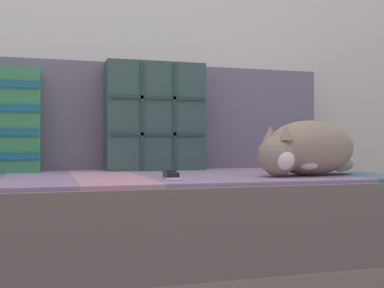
{
  "coord_description": "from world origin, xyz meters",
  "views": [
    {
      "loc": [
        -0.28,
        -1.48,
        0.53
      ],
      "look_at": [
        0.17,
        0.01,
        0.54
      ],
      "focal_mm": 45.0,
      "sensor_mm": 36.0,
      "label": 1
    }
  ],
  "objects_px": {
    "couch": "(136,241)",
    "throw_pillow_quilted": "(155,117)",
    "game_remote_near": "(171,175)",
    "sleeping_cat": "(306,149)"
  },
  "relations": [
    {
      "from": "sleeping_cat",
      "to": "throw_pillow_quilted",
      "type": "bearing_deg",
      "value": 130.06
    },
    {
      "from": "throw_pillow_quilted",
      "to": "game_remote_near",
      "type": "bearing_deg",
      "value": -96.05
    },
    {
      "from": "couch",
      "to": "game_remote_near",
      "type": "xyz_separation_m",
      "value": [
        0.07,
        -0.19,
        0.23
      ]
    },
    {
      "from": "throw_pillow_quilted",
      "to": "game_remote_near",
      "type": "height_order",
      "value": "throw_pillow_quilted"
    },
    {
      "from": "couch",
      "to": "throw_pillow_quilted",
      "type": "height_order",
      "value": "throw_pillow_quilted"
    },
    {
      "from": "sleeping_cat",
      "to": "game_remote_near",
      "type": "relative_size",
      "value": 1.89
    },
    {
      "from": "couch",
      "to": "throw_pillow_quilted",
      "type": "xyz_separation_m",
      "value": [
        0.12,
        0.24,
        0.43
      ]
    },
    {
      "from": "game_remote_near",
      "to": "couch",
      "type": "bearing_deg",
      "value": 109.71
    },
    {
      "from": "couch",
      "to": "sleeping_cat",
      "type": "bearing_deg",
      "value": -23.48
    },
    {
      "from": "couch",
      "to": "throw_pillow_quilted",
      "type": "bearing_deg",
      "value": 64.53
    }
  ]
}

